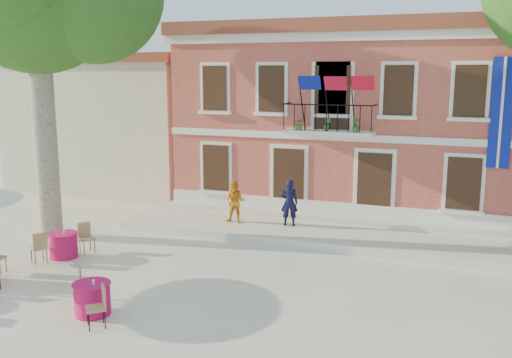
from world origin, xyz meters
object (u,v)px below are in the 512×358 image
object	(u,v)px
pedestrian_navy	(289,202)
cafe_table_1	(92,297)
pedestrian_orange	(235,202)
cafe_table_3	(63,244)

from	to	relation	value
pedestrian_navy	cafe_table_1	distance (m)	8.48
pedestrian_orange	cafe_table_1	size ratio (longest dim) A/B	0.89
pedestrian_orange	cafe_table_3	distance (m)	5.99
cafe_table_1	cafe_table_3	size ratio (longest dim) A/B	0.91
pedestrian_orange	cafe_table_3	xyz separation A→B (m)	(-3.79, -4.59, -0.64)
pedestrian_orange	cafe_table_3	world-z (taller)	pedestrian_orange
pedestrian_navy	cafe_table_1	bearing A→B (deg)	61.08
pedestrian_navy	pedestrian_orange	world-z (taller)	pedestrian_navy
cafe_table_1	cafe_table_3	distance (m)	4.67
pedestrian_orange	pedestrian_navy	bearing A→B (deg)	9.68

